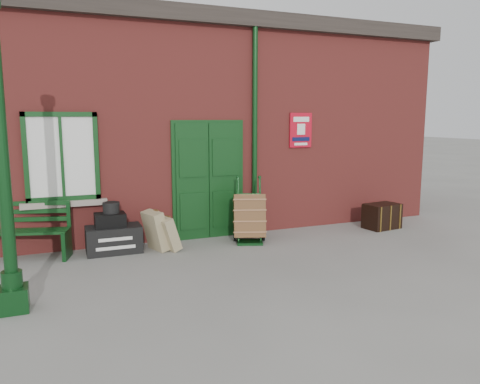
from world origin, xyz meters
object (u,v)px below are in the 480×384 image
houdini_trunk (114,239)px  porter_trolley (249,217)px  dark_trunk (382,216)px  bench (20,230)px

houdini_trunk → porter_trolley: bearing=-4.4°
dark_trunk → bench: bearing=167.9°
bench → houdini_trunk: bench is taller
porter_trolley → dark_trunk: 3.02m
houdini_trunk → dark_trunk: dark_trunk is taller
bench → houdini_trunk: size_ratio=1.77×
porter_trolley → houdini_trunk: bearing=-165.4°
bench → houdini_trunk: bearing=6.5°
bench → porter_trolley: size_ratio=1.36×
houdini_trunk → bench: bearing=171.8°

